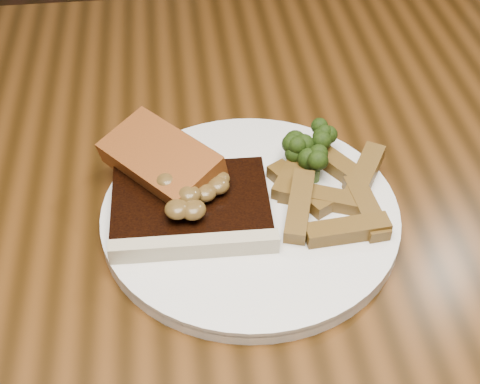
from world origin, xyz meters
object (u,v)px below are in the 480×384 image
object	(u,v)px
potato_wedges	(331,196)
dining_table	(237,265)
chair_far	(315,93)
steak	(191,208)
plate	(250,216)
garlic_bread	(163,175)

from	to	relation	value
potato_wedges	dining_table	bearing A→B (deg)	165.92
chair_far	steak	distance (m)	0.71
plate	garlic_bread	bearing A→B (deg)	149.30
steak	potato_wedges	distance (m)	0.14
plate	potato_wedges	distance (m)	0.08
dining_table	potato_wedges	world-z (taller)	potato_wedges
dining_table	garlic_bread	distance (m)	0.14
garlic_bread	dining_table	bearing A→B (deg)	30.27
garlic_bread	potato_wedges	distance (m)	0.17
chair_far	potato_wedges	size ratio (longest dim) A/B	8.58
plate	chair_far	bearing A→B (deg)	70.95
steak	potato_wedges	size ratio (longest dim) A/B	1.47
plate	steak	xyz separation A→B (m)	(-0.06, 0.00, 0.02)
chair_far	steak	xyz separation A→B (m)	(-0.26, -0.59, 0.30)
chair_far	plate	xyz separation A→B (m)	(-0.20, -0.59, 0.28)
dining_table	plate	size ratio (longest dim) A/B	5.57
steak	garlic_bread	size ratio (longest dim) A/B	1.26
dining_table	chair_far	bearing A→B (deg)	69.33
chair_far	potato_wedges	xyz separation A→B (m)	(-0.13, -0.59, 0.30)
dining_table	garlic_bread	world-z (taller)	garlic_bread
dining_table	garlic_bread	bearing A→B (deg)	160.45
chair_far	garlic_bread	world-z (taller)	chair_far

